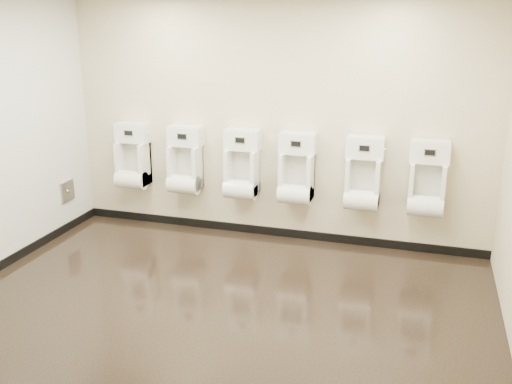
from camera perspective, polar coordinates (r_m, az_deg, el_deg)
ground at (r=5.50m, az=-3.25°, el=-10.73°), size 5.00×3.50×0.00m
back_wall at (r=6.63m, az=1.76°, el=7.03°), size 5.00×0.02×2.80m
front_wall at (r=3.48m, az=-13.56°, el=-3.07°), size 5.00×0.02×2.80m
skirting_back at (r=6.99m, az=1.63°, el=-3.95°), size 5.00×0.02×0.10m
skirting_left at (r=6.68m, az=-23.88°, el=-6.54°), size 0.02×3.50×0.10m
access_panel at (r=7.41m, az=-18.36°, el=0.08°), size 0.04×0.25×0.25m
urinal_0 at (r=7.28m, az=-12.23°, el=3.08°), size 0.43×0.32×0.80m
urinal_1 at (r=6.97m, az=-7.10°, el=2.71°), size 0.43×0.32×0.80m
urinal_2 at (r=6.72m, az=-1.43°, el=2.27°), size 0.43×0.32×0.80m
urinal_3 at (r=6.54m, az=4.06°, el=1.83°), size 0.43×0.32×0.80m
urinal_4 at (r=6.43m, az=10.67°, el=1.28°), size 0.43×0.32×0.80m
urinal_5 at (r=6.40m, az=16.73°, el=0.76°), size 0.43×0.32×0.80m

